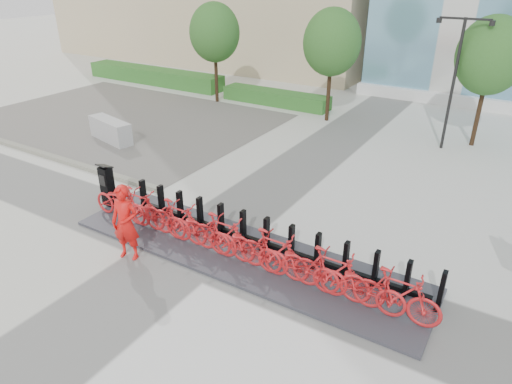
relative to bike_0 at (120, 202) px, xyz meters
The scene contains 26 objects.
ground 2.67m from the bike_0, ahead, with size 120.00×120.00×0.00m, color silver.
gravel_patch 10.24m from the bike_0, 136.39° to the left, with size 14.00×14.00×0.00m, color #56534E.
curb 7.67m from the bike_0, 165.24° to the left, with size 14.00×0.25×0.15m, color gray.
hedge_a 17.71m from the bike_0, 130.07° to the left, with size 10.00×1.40×0.90m, color #32772E.
hedge_b 13.47m from the bike_0, 100.27° to the left, with size 6.00×1.20×0.70m, color #32772E.
tree_0 13.54m from the bike_0, 114.14° to the left, with size 2.60×2.60×5.10m.
tree_1 12.47m from the bike_0, 84.78° to the left, with size 2.60×2.60×5.10m.
tree_2 14.56m from the bike_0, 57.76° to the left, with size 2.60×2.60×5.10m.
streetlamp 13.12m from the bike_0, 59.15° to the left, with size 2.00×0.20×5.00m.
dock_pad 3.95m from the bike_0, ahead, with size 9.60×2.40×0.08m, color #34343C.
dock_rail_posts 4.40m from the bike_0, 10.81° to the left, with size 8.74×0.50×0.85m, color black, non-canonical shape.
bike_0 is the anchor object (origin of this frame).
bike_1 0.72m from the bike_0, ahead, with size 0.53×1.86×1.12m, color red.
bike_2 1.44m from the bike_0, ahead, with size 0.67×1.92×1.01m, color red.
bike_3 2.16m from the bike_0, ahead, with size 0.53×1.86×1.12m, color red.
bike_4 2.88m from the bike_0, ahead, with size 0.67×1.92×1.01m, color red.
bike_5 3.60m from the bike_0, ahead, with size 0.53×1.86×1.12m, color red.
bike_6 4.32m from the bike_0, ahead, with size 0.67×1.92×1.01m, color red.
bike_7 5.04m from the bike_0, ahead, with size 0.53×1.86×1.12m, color red.
bike_8 5.76m from the bike_0, ahead, with size 0.67×1.92×1.01m, color red.
bike_9 6.48m from the bike_0, ahead, with size 0.53×1.86×1.12m, color red.
bike_10 7.20m from the bike_0, ahead, with size 0.67×1.92×1.01m, color red.
bike_11 7.92m from the bike_0, ahead, with size 0.53×1.86×1.12m, color red.
kiosk 1.06m from the bike_0, 156.99° to the left, with size 0.42×0.35×1.35m.
worker_red 2.01m from the bike_0, 38.30° to the right, with size 0.72×0.47×1.98m, color red.
jersey_barrier 7.14m from the bike_0, 140.00° to the left, with size 2.39×0.65×0.92m, color #ABABAB.
Camera 1 is at (6.76, -7.82, 6.61)m, focal length 32.00 mm.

